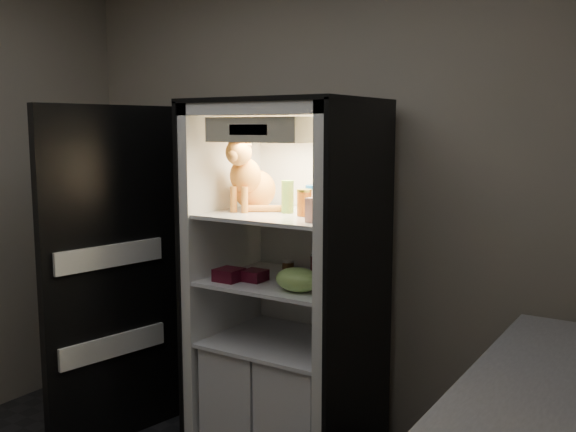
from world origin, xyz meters
name	(u,v)px	position (x,y,z in m)	size (l,w,h in m)	color
room_shell	(70,160)	(0.00, 0.00, 1.62)	(3.60, 3.60, 3.60)	white
refrigerator	(289,304)	(0.00, 1.38, 0.79)	(0.90, 0.72, 1.88)	white
fridge_door	(116,278)	(-0.85, 0.94, 0.91)	(0.22, 0.87, 1.85)	black
tabby_cat	(250,181)	(-0.22, 1.34, 1.45)	(0.36, 0.40, 0.42)	orange
parmesan_shaker	(288,197)	(0.01, 1.34, 1.38)	(0.07, 0.07, 0.17)	#248535
mayo_tub	(315,198)	(0.10, 1.48, 1.36)	(0.10, 0.10, 0.14)	white
salsa_jar	(304,203)	(0.15, 1.29, 1.36)	(0.08, 0.08, 0.14)	maroon
pepper_jar	(339,192)	(0.27, 1.42, 1.41)	(0.14, 0.14, 0.23)	maroon
cream_carton	(315,210)	(0.30, 1.14, 1.35)	(0.07, 0.07, 0.12)	white
soda_can_a	(317,268)	(0.16, 1.40, 1.01)	(0.07, 0.07, 0.13)	black
soda_can_b	(334,275)	(0.30, 1.32, 1.00)	(0.07, 0.07, 0.12)	black
soda_can_c	(323,276)	(0.27, 1.27, 1.00)	(0.07, 0.07, 0.12)	black
condiment_jar	(288,268)	(-0.01, 1.39, 0.98)	(0.06, 0.06, 0.09)	#503316
grape_bag	(298,280)	(0.20, 1.15, 1.00)	(0.23, 0.17, 0.12)	#8AC85D
berry_box_left	(229,275)	(-0.22, 1.14, 0.97)	(0.13, 0.13, 0.06)	#550E1D
berry_box_right	(254,275)	(-0.11, 1.21, 0.97)	(0.11, 0.11, 0.06)	#550E1D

